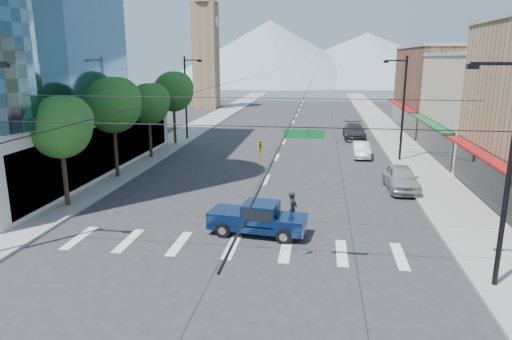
{
  "coord_description": "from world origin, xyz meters",
  "views": [
    {
      "loc": [
        3.82,
        -18.48,
        8.78
      ],
      "look_at": [
        0.5,
        4.85,
        3.0
      ],
      "focal_mm": 32.0,
      "sensor_mm": 36.0,
      "label": 1
    }
  ],
  "objects_px": {
    "pedestrian": "(293,209)",
    "parked_car_near": "(401,178)",
    "parked_car_far": "(354,131)",
    "pickup_truck": "(257,218)",
    "parked_car_mid": "(361,150)"
  },
  "relations": [
    {
      "from": "parked_car_mid",
      "to": "parked_car_near",
      "type": "bearing_deg",
      "value": -79.81
    },
    {
      "from": "pickup_truck",
      "to": "parked_car_far",
      "type": "bearing_deg",
      "value": 84.52
    },
    {
      "from": "pedestrian",
      "to": "parked_car_near",
      "type": "bearing_deg",
      "value": -24.55
    },
    {
      "from": "pedestrian",
      "to": "parked_car_near",
      "type": "relative_size",
      "value": 0.4
    },
    {
      "from": "pickup_truck",
      "to": "parked_car_mid",
      "type": "bearing_deg",
      "value": 78.53
    },
    {
      "from": "parked_car_mid",
      "to": "parked_car_far",
      "type": "xyz_separation_m",
      "value": [
        0.0,
        9.9,
        0.15
      ]
    },
    {
      "from": "parked_car_near",
      "to": "parked_car_mid",
      "type": "bearing_deg",
      "value": 97.4
    },
    {
      "from": "parked_car_near",
      "to": "parked_car_mid",
      "type": "relative_size",
      "value": 1.17
    },
    {
      "from": "pedestrian",
      "to": "parked_car_far",
      "type": "distance_m",
      "value": 28.99
    },
    {
      "from": "pickup_truck",
      "to": "pedestrian",
      "type": "bearing_deg",
      "value": 45.73
    },
    {
      "from": "parked_car_near",
      "to": "parked_car_mid",
      "type": "height_order",
      "value": "parked_car_near"
    },
    {
      "from": "parked_car_near",
      "to": "parked_car_far",
      "type": "bearing_deg",
      "value": 92.78
    },
    {
      "from": "pickup_truck",
      "to": "pedestrian",
      "type": "xyz_separation_m",
      "value": [
        1.72,
        1.36,
        0.1
      ]
    },
    {
      "from": "pedestrian",
      "to": "pickup_truck",
      "type": "bearing_deg",
      "value": 144.44
    },
    {
      "from": "pickup_truck",
      "to": "parked_car_mid",
      "type": "height_order",
      "value": "pickup_truck"
    }
  ]
}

